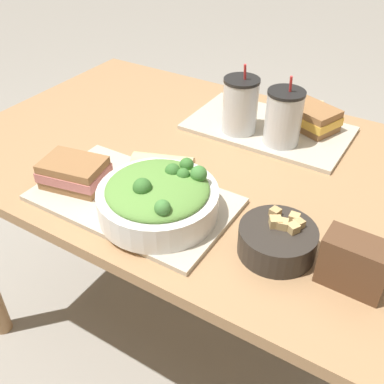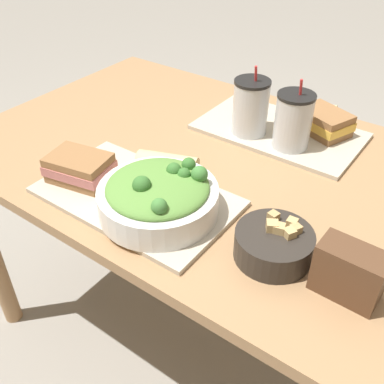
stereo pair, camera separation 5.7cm
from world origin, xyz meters
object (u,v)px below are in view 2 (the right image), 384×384
at_px(sandwich_near, 80,168).
at_px(chip_bag, 349,272).
at_px(salad_bowl, 159,195).
at_px(drink_cup_red, 293,122).
at_px(drink_cup_dark, 250,109).
at_px(baguette_far, 318,113).
at_px(sandwich_far, 324,122).
at_px(soup_bowl, 274,244).
at_px(baguette_near, 168,166).

xyz_separation_m(sandwich_near, chip_bag, (0.64, 0.04, 0.01)).
xyz_separation_m(salad_bowl, drink_cup_red, (0.11, 0.43, 0.03)).
bearing_deg(drink_cup_dark, sandwich_near, -115.58).
xyz_separation_m(baguette_far, drink_cup_red, (-0.01, -0.16, 0.04)).
height_order(salad_bowl, drink_cup_dark, drink_cup_dark).
bearing_deg(drink_cup_dark, salad_bowl, -87.10).
bearing_deg(salad_bowl, sandwich_far, 74.92).
relative_size(baguette_far, drink_cup_red, 0.59).
bearing_deg(soup_bowl, baguette_far, 105.13).
height_order(sandwich_near, sandwich_far, same).
xyz_separation_m(sandwich_far, baguette_far, (-0.04, 0.04, -0.00)).
xyz_separation_m(sandwich_far, chip_bag, (0.26, -0.52, 0.01)).
height_order(baguette_near, drink_cup_dark, drink_cup_dark).
relative_size(salad_bowl, chip_bag, 2.16).
height_order(drink_cup_dark, drink_cup_red, drink_cup_dark).
relative_size(drink_cup_dark, chip_bag, 1.63).
distance_m(sandwich_near, drink_cup_dark, 0.49).
distance_m(salad_bowl, drink_cup_red, 0.44).
relative_size(sandwich_near, chip_bag, 1.37).
distance_m(soup_bowl, sandwich_near, 0.50).
bearing_deg(drink_cup_dark, chip_bag, -42.66).
distance_m(baguette_near, drink_cup_dark, 0.32).
bearing_deg(soup_bowl, baguette_near, 166.24).
height_order(baguette_far, drink_cup_dark, drink_cup_dark).
height_order(sandwich_near, baguette_near, sandwich_near).
distance_m(sandwich_far, chip_bag, 0.58).
bearing_deg(baguette_near, salad_bowl, -170.84).
bearing_deg(sandwich_near, salad_bowl, -7.93).
xyz_separation_m(soup_bowl, sandwich_near, (-0.49, -0.05, 0.01)).
xyz_separation_m(drink_cup_red, chip_bag, (0.30, -0.40, -0.03)).
height_order(salad_bowl, baguette_far, salad_bowl).
relative_size(soup_bowl, baguette_far, 1.37).
bearing_deg(chip_bag, baguette_far, 119.51).
relative_size(soup_bowl, chip_bag, 1.29).
height_order(sandwich_near, chip_bag, chip_bag).
bearing_deg(baguette_far, drink_cup_red, 166.73).
height_order(soup_bowl, sandwich_far, soup_bowl).
xyz_separation_m(sandwich_near, baguette_far, (0.34, 0.60, -0.00)).
xyz_separation_m(salad_bowl, baguette_near, (-0.07, 0.12, -0.01)).
xyz_separation_m(drink_cup_dark, drink_cup_red, (0.13, 0.00, -0.00)).
relative_size(sandwich_far, drink_cup_dark, 0.87).
bearing_deg(drink_cup_red, soup_bowl, -68.36).
xyz_separation_m(baguette_near, chip_bag, (0.48, -0.09, 0.01)).
bearing_deg(chip_bag, drink_cup_dark, 138.80).
relative_size(salad_bowl, baguette_near, 1.64).
bearing_deg(sandwich_far, baguette_near, -95.29).
bearing_deg(chip_bag, salad_bowl, -174.68).
distance_m(sandwich_near, chip_bag, 0.64).
height_order(drink_cup_red, chip_bag, drink_cup_red).
distance_m(baguette_near, drink_cup_red, 0.36).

